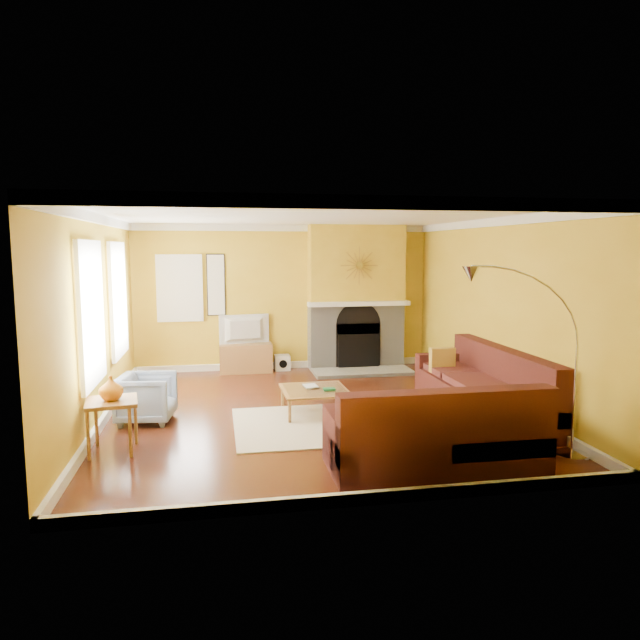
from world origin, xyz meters
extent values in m
cube|color=#562312|center=(0.00, 0.00, -0.01)|extent=(5.50, 6.00, 0.02)
cube|color=white|center=(0.00, 0.00, 2.71)|extent=(5.50, 6.00, 0.02)
cube|color=gold|center=(0.00, 3.01, 1.35)|extent=(5.50, 0.02, 2.70)
cube|color=gold|center=(0.00, -3.01, 1.35)|extent=(5.50, 0.02, 2.70)
cube|color=gold|center=(-2.76, 0.00, 1.35)|extent=(0.02, 6.00, 2.70)
cube|color=gold|center=(2.76, 0.00, 1.35)|extent=(0.02, 6.00, 2.70)
cube|color=white|center=(-2.72, 1.30, 1.50)|extent=(0.06, 1.22, 1.72)
cube|color=white|center=(-2.72, -0.60, 1.50)|extent=(0.06, 1.22, 1.72)
cube|color=white|center=(-1.90, 2.96, 1.55)|extent=(0.82, 0.06, 1.22)
cube|color=white|center=(-1.25, 2.97, 1.60)|extent=(0.34, 0.04, 1.14)
cube|color=white|center=(1.35, 2.56, 1.25)|extent=(1.92, 0.22, 0.08)
cube|color=gray|center=(1.35, 2.25, 0.03)|extent=(1.80, 0.70, 0.06)
cube|color=beige|center=(0.14, -0.62, 0.01)|extent=(2.40, 1.80, 0.02)
cube|color=olive|center=(-0.74, 2.76, 0.26)|extent=(0.95, 0.43, 0.52)
imported|color=black|center=(-0.74, 2.76, 0.79)|extent=(0.93, 0.28, 0.53)
cube|color=white|center=(-0.06, 2.82, 0.14)|extent=(0.28, 0.28, 0.28)
imported|color=gray|center=(-2.17, -0.07, 0.32)|extent=(0.78, 0.76, 0.64)
imported|color=orange|center=(-2.42, -1.18, 0.73)|extent=(0.33, 0.33, 0.27)
imported|color=white|center=(-0.08, -0.02, 0.36)|extent=(0.21, 0.27, 0.02)
camera|label=1|loc=(-1.24, -7.64, 2.26)|focal=32.00mm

